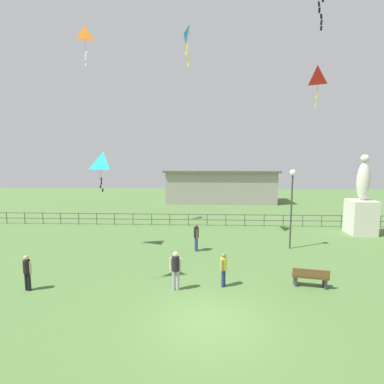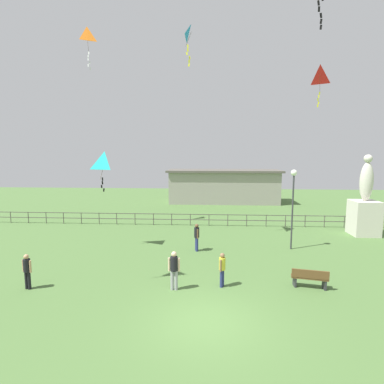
% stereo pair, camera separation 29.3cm
% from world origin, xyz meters
% --- Properties ---
extents(ground_plane, '(80.00, 80.00, 0.00)m').
position_xyz_m(ground_plane, '(0.00, 0.00, 0.00)').
color(ground_plane, '#4C7038').
extents(statue_monument, '(1.73, 1.73, 5.68)m').
position_xyz_m(statue_monument, '(10.99, 11.96, 1.81)').
color(statue_monument, beige).
rests_on(statue_monument, ground_plane).
extents(lamppost, '(0.36, 0.36, 4.81)m').
position_xyz_m(lamppost, '(5.01, 8.33, 3.46)').
color(lamppost, '#38383D').
rests_on(lamppost, ground_plane).
extents(park_bench, '(1.55, 0.69, 0.85)m').
position_xyz_m(park_bench, '(4.39, 2.91, 0.46)').
color(park_bench, brown).
rests_on(park_bench, ground_plane).
extents(person_0, '(0.51, 0.31, 1.68)m').
position_xyz_m(person_0, '(-1.38, 2.40, 0.96)').
color(person_0, '#99999E').
rests_on(person_0, ground_plane).
extents(person_1, '(0.28, 0.42, 1.50)m').
position_xyz_m(person_1, '(0.65, 2.83, 0.86)').
color(person_1, navy).
rests_on(person_1, ground_plane).
extents(person_2, '(0.45, 0.28, 1.53)m').
position_xyz_m(person_2, '(-7.60, 2.09, 0.88)').
color(person_2, black).
rests_on(person_2, ground_plane).
extents(person_3, '(0.30, 0.47, 1.63)m').
position_xyz_m(person_3, '(-0.67, 7.62, 0.94)').
color(person_3, navy).
rests_on(person_3, ground_plane).
extents(kite_0, '(1.20, 0.85, 2.36)m').
position_xyz_m(kite_0, '(-6.21, 8.06, 5.23)').
color(kite_0, '#19B2B2').
extents(kite_2, '(1.12, 1.19, 3.09)m').
position_xyz_m(kite_2, '(-9.10, 13.40, 14.26)').
color(kite_2, orange).
extents(kite_4, '(0.54, 1.13, 2.48)m').
position_xyz_m(kite_4, '(-1.13, 9.77, 13.04)').
color(kite_4, '#198CD1').
extents(kite_5, '(1.13, 1.07, 2.85)m').
position_xyz_m(kite_5, '(7.78, 12.99, 11.21)').
color(kite_5, red).
extents(waterfront_railing, '(36.06, 0.06, 0.95)m').
position_xyz_m(waterfront_railing, '(-0.45, 14.00, 0.63)').
color(waterfront_railing, '#4C4742').
rests_on(waterfront_railing, ground_plane).
extents(pavilion_building, '(13.17, 4.76, 3.86)m').
position_xyz_m(pavilion_building, '(1.66, 26.00, 1.95)').
color(pavilion_building, gray).
rests_on(pavilion_building, ground_plane).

